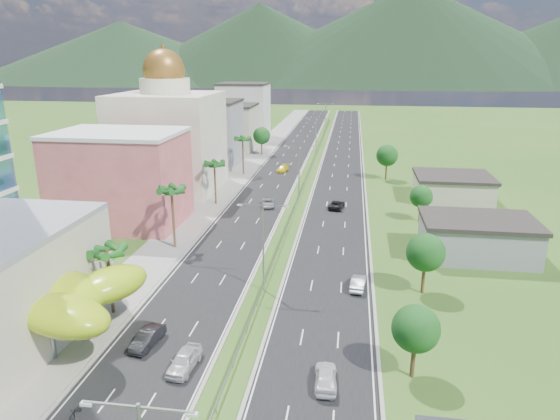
% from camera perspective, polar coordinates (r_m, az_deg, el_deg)
% --- Properties ---
extents(ground, '(500.00, 500.00, 0.00)m').
position_cam_1_polar(ground, '(52.92, -3.80, -13.86)').
color(ground, '#2D5119').
rests_on(ground, ground).
extents(road_left, '(11.00, 260.00, 0.04)m').
position_cam_1_polar(road_left, '(138.10, 0.83, 5.83)').
color(road_left, black).
rests_on(road_left, ground).
extents(road_right, '(11.00, 260.00, 0.04)m').
position_cam_1_polar(road_right, '(137.04, 7.09, 5.61)').
color(road_right, black).
rests_on(road_right, ground).
extents(sidewalk_left, '(7.00, 260.00, 0.12)m').
position_cam_1_polar(sidewalk_left, '(139.61, -3.06, 5.94)').
color(sidewalk_left, gray).
rests_on(sidewalk_left, ground).
extents(median_guardrail, '(0.10, 216.06, 0.76)m').
position_cam_1_polar(median_guardrail, '(119.69, 3.29, 4.31)').
color(median_guardrail, gray).
rests_on(median_guardrail, ground).
extents(streetlight_median_b, '(6.04, 0.25, 11.00)m').
position_cam_1_polar(streetlight_median_b, '(58.85, -1.93, -3.22)').
color(streetlight_median_b, gray).
rests_on(streetlight_median_b, ground).
extents(streetlight_median_c, '(6.04, 0.25, 11.00)m').
position_cam_1_polar(streetlight_median_c, '(96.98, 2.20, 4.98)').
color(streetlight_median_c, gray).
rests_on(streetlight_median_c, ground).
extents(streetlight_median_d, '(6.04, 0.25, 11.00)m').
position_cam_1_polar(streetlight_median_d, '(141.12, 4.16, 8.80)').
color(streetlight_median_d, gray).
rests_on(streetlight_median_d, ground).
extents(streetlight_median_e, '(6.04, 0.25, 11.00)m').
position_cam_1_polar(streetlight_median_e, '(185.68, 5.20, 10.80)').
color(streetlight_median_e, gray).
rests_on(streetlight_median_e, ground).
extents(lime_canopy, '(18.00, 15.00, 7.40)m').
position_cam_1_polar(lime_canopy, '(54.84, -26.00, -8.64)').
color(lime_canopy, '#9CBF12').
rests_on(lime_canopy, ground).
extents(pink_shophouse, '(20.00, 15.00, 15.00)m').
position_cam_1_polar(pink_shophouse, '(87.40, -17.72, 3.30)').
color(pink_shophouse, '#BC4D5A').
rests_on(pink_shophouse, ground).
extents(domed_building, '(20.00, 20.00, 28.70)m').
position_cam_1_polar(domed_building, '(107.42, -12.66, 8.27)').
color(domed_building, beige).
rests_on(domed_building, ground).
extents(midrise_grey, '(16.00, 15.00, 16.00)m').
position_cam_1_polar(midrise_grey, '(131.04, -8.32, 8.57)').
color(midrise_grey, gray).
rests_on(midrise_grey, ground).
extents(midrise_beige, '(16.00, 15.00, 13.00)m').
position_cam_1_polar(midrise_beige, '(152.26, -5.96, 9.28)').
color(midrise_beige, '#B8AB97').
rests_on(midrise_beige, ground).
extents(midrise_white, '(16.00, 15.00, 18.00)m').
position_cam_1_polar(midrise_white, '(174.19, -4.14, 11.15)').
color(midrise_white, silver).
rests_on(midrise_white, ground).
extents(shed_near, '(15.00, 10.00, 5.00)m').
position_cam_1_polar(shed_near, '(75.79, 21.61, -3.14)').
color(shed_near, gray).
rests_on(shed_near, ground).
extents(shed_far, '(14.00, 12.00, 4.40)m').
position_cam_1_polar(shed_far, '(104.37, 19.10, 2.34)').
color(shed_far, '#B8AB97').
rests_on(shed_far, ground).
extents(palm_tree_b, '(3.60, 3.60, 8.10)m').
position_cam_1_polar(palm_tree_b, '(56.49, -19.14, -4.77)').
color(palm_tree_b, '#47301C').
rests_on(palm_tree_b, ground).
extents(palm_tree_c, '(3.60, 3.60, 9.60)m').
position_cam_1_polar(palm_tree_c, '(73.39, -12.29, 1.98)').
color(palm_tree_c, '#47301C').
rests_on(palm_tree_c, ground).
extents(palm_tree_d, '(3.60, 3.60, 8.60)m').
position_cam_1_polar(palm_tree_d, '(94.87, -7.50, 5.06)').
color(palm_tree_d, '#47301C').
rests_on(palm_tree_d, ground).
extents(palm_tree_e, '(3.60, 3.60, 9.40)m').
position_cam_1_polar(palm_tree_e, '(118.57, -4.29, 7.96)').
color(palm_tree_e, '#47301C').
rests_on(palm_tree_e, ground).
extents(leafy_tree_lfar, '(4.90, 4.90, 8.05)m').
position_cam_1_polar(leafy_tree_lfar, '(143.21, -2.11, 8.49)').
color(leafy_tree_lfar, '#47301C').
rests_on(leafy_tree_lfar, ground).
extents(leafy_tree_ra, '(4.20, 4.20, 6.90)m').
position_cam_1_polar(leafy_tree_ra, '(45.69, 15.27, -12.97)').
color(leafy_tree_ra, '#47301C').
rests_on(leafy_tree_ra, ground).
extents(leafy_tree_rb, '(4.55, 4.55, 7.47)m').
position_cam_1_polar(leafy_tree_rb, '(61.16, 16.31, -4.71)').
color(leafy_tree_rb, '#47301C').
rests_on(leafy_tree_rb, ground).
extents(leafy_tree_rc, '(3.85, 3.85, 6.33)m').
position_cam_1_polar(leafy_tree_rc, '(88.18, 15.84, 1.49)').
color(leafy_tree_rc, '#47301C').
rests_on(leafy_tree_rc, ground).
extents(leafy_tree_rd, '(4.90, 4.90, 8.05)m').
position_cam_1_polar(leafy_tree_rd, '(116.61, 12.14, 6.10)').
color(leafy_tree_rd, '#47301C').
rests_on(leafy_tree_rd, ground).
extents(mountain_ridge, '(860.00, 140.00, 90.00)m').
position_cam_1_polar(mountain_ridge, '(497.57, 14.37, 13.55)').
color(mountain_ridge, black).
rests_on(mountain_ridge, ground).
extents(car_white_near_left, '(2.38, 5.07, 1.68)m').
position_cam_1_polar(car_white_near_left, '(48.00, -10.89, -16.51)').
color(car_white_near_left, silver).
rests_on(car_white_near_left, road_left).
extents(car_dark_left, '(2.31, 4.98, 1.58)m').
position_cam_1_polar(car_dark_left, '(52.09, -14.92, -13.95)').
color(car_dark_left, black).
rests_on(car_dark_left, road_left).
extents(car_silver_mid_left, '(3.09, 5.25, 1.37)m').
position_cam_1_polar(car_silver_mid_left, '(93.98, -1.39, 0.79)').
color(car_silver_mid_left, '#9A9CA2').
rests_on(car_silver_mid_left, road_left).
extents(car_yellow_far_left, '(2.81, 5.34, 1.48)m').
position_cam_1_polar(car_yellow_far_left, '(122.92, 0.34, 4.76)').
color(car_yellow_far_left, yellow).
rests_on(car_yellow_far_left, road_left).
extents(car_white_near_right, '(2.17, 4.80, 1.60)m').
position_cam_1_polar(car_white_near_right, '(45.43, 5.25, -18.46)').
color(car_white_near_right, silver).
rests_on(car_white_near_right, road_right).
extents(car_silver_right, '(2.06, 4.74, 1.52)m').
position_cam_1_polar(car_silver_right, '(62.19, 8.91, -8.22)').
color(car_silver_right, '#A9ABB1').
rests_on(car_silver_right, road_right).
extents(car_dark_far_right, '(3.10, 5.44, 1.43)m').
position_cam_1_polar(car_dark_far_right, '(93.54, 6.49, 0.63)').
color(car_dark_far_right, black).
rests_on(car_dark_far_right, road_right).
extents(motorcycle, '(0.82, 2.12, 1.33)m').
position_cam_1_polar(motorcycle, '(45.15, -22.23, -20.33)').
color(motorcycle, black).
rests_on(motorcycle, road_left).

